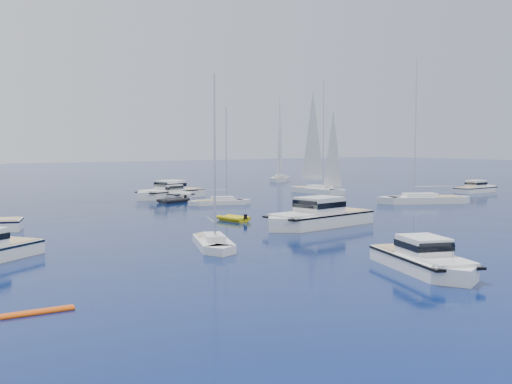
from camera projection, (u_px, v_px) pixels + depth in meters
ground at (507, 252)px, 41.00m from camera, size 400.00×400.00×0.00m
motor_cruiser_near at (425, 271)px, 34.91m from camera, size 5.93×9.60×2.42m
motor_cruiser_centre at (317, 226)px, 53.70m from camera, size 12.39×5.25×3.15m
motor_cruiser_far_r at (476, 192)px, 90.26m from camera, size 8.58×2.97×2.22m
motor_cruiser_distant at (169, 198)px, 81.13m from camera, size 11.38×6.07×2.86m
motor_cruiser_horizon at (172, 199)px, 80.31m from camera, size 3.08×8.84×2.29m
sailboat_fore at (213, 247)px, 42.89m from camera, size 5.12×8.33×11.97m
sailboat_mid_r at (424, 203)px, 74.20m from camera, size 11.82×8.26×17.30m
sailboat_centre at (220, 205)px, 72.45m from camera, size 8.07×3.98×11.49m
sailboat_sails_r at (317, 193)px, 88.83m from camera, size 3.49×11.18×16.22m
sailboat_sails_far at (280, 181)px, 117.34m from camera, size 9.61×9.74×15.97m
tender_yellow at (234, 221)px, 57.27m from camera, size 2.23×3.39×0.95m
tender_grey_far at (173, 202)px, 75.24m from camera, size 4.40×3.13×0.95m
kayak_orange at (37, 314)px, 26.24m from camera, size 3.00×0.73×0.30m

